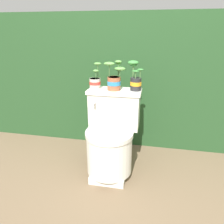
# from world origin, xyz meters

# --- Properties ---
(ground_plane) EXTENTS (12.00, 12.00, 0.00)m
(ground_plane) POSITION_xyz_m (0.00, 0.00, 0.00)
(ground_plane) COLOR brown
(hedge_backdrop) EXTENTS (3.22, 0.78, 1.39)m
(hedge_backdrop) POSITION_xyz_m (0.00, 1.02, 0.69)
(hedge_backdrop) COLOR #234723
(hedge_backdrop) RESTS_ON ground
(toilet) EXTENTS (0.47, 0.54, 0.73)m
(toilet) POSITION_xyz_m (-0.05, 0.11, 0.34)
(toilet) COLOR silver
(toilet) RESTS_ON ground
(potted_plant_left) EXTENTS (0.10, 0.11, 0.22)m
(potted_plant_left) POSITION_xyz_m (-0.22, 0.28, 0.79)
(potted_plant_left) COLOR beige
(potted_plant_left) RESTS_ON toilet
(potted_plant_midleft) EXTENTS (0.19, 0.12, 0.25)m
(potted_plant_midleft) POSITION_xyz_m (-0.05, 0.25, 0.82)
(potted_plant_midleft) COLOR #9E5638
(potted_plant_midleft) RESTS_ON toilet
(potted_plant_middle) EXTENTS (0.14, 0.11, 0.25)m
(potted_plant_middle) POSITION_xyz_m (0.13, 0.27, 0.82)
(potted_plant_middle) COLOR #262628
(potted_plant_middle) RESTS_ON toilet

